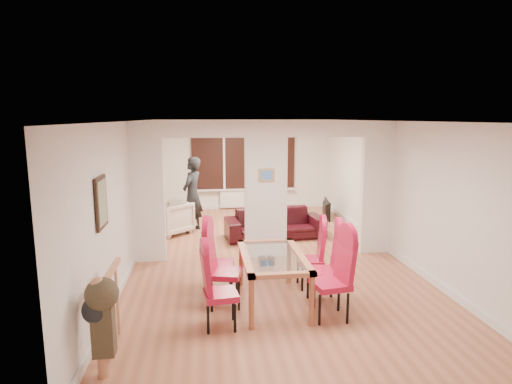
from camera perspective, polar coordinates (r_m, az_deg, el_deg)
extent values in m
cube|color=#AB6344|center=(8.45, 1.27, -8.48)|extent=(5.00, 9.00, 0.01)
cube|color=white|center=(8.13, 1.31, 0.25)|extent=(5.00, 0.18, 2.60)
cube|color=black|center=(12.48, -1.66, 4.56)|extent=(3.00, 0.08, 1.80)
cube|color=white|center=(12.61, -1.61, -0.89)|extent=(1.40, 0.08, 0.50)
sphere|color=orange|center=(11.34, 0.40, 7.32)|extent=(0.36, 0.36, 0.36)
cube|color=gray|center=(5.78, -19.94, -1.31)|extent=(0.04, 0.52, 0.67)
cube|color=#4C8CD8|center=(7.99, 1.42, 2.25)|extent=(0.30, 0.03, 0.25)
imported|color=black|center=(9.63, 2.51, -4.19)|extent=(2.26, 1.06, 0.64)
imported|color=beige|center=(10.08, -11.38, -3.41)|extent=(1.15, 1.15, 0.75)
imported|color=black|center=(10.15, -8.48, -0.32)|extent=(0.76, 0.65, 1.76)
imported|color=black|center=(11.55, 9.03, -2.28)|extent=(0.87, 0.23, 0.50)
cylinder|color=#143F19|center=(10.87, 0.10, -2.34)|extent=(0.07, 0.07, 0.27)
imported|color=black|center=(10.96, 0.72, -2.80)|extent=(0.23, 0.23, 0.06)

